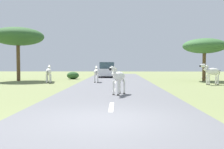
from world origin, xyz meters
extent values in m
plane|color=olive|center=(0.00, 0.00, 0.00)|extent=(90.00, 90.00, 0.00)
cube|color=slate|center=(0.08, 0.00, 0.03)|extent=(6.00, 64.00, 0.05)
cube|color=silver|center=(0.08, 2.00, 0.05)|extent=(0.16, 2.00, 0.01)
cube|color=silver|center=(0.08, 8.00, 0.05)|extent=(0.16, 2.00, 0.01)
cube|color=silver|center=(0.08, 14.00, 0.05)|extent=(0.16, 2.00, 0.01)
cube|color=silver|center=(0.08, 20.00, 0.05)|extent=(0.16, 2.00, 0.01)
cube|color=silver|center=(0.08, 26.00, 0.05)|extent=(0.16, 2.00, 0.01)
ellipsoid|color=silver|center=(0.38, 5.76, 0.96)|extent=(0.84, 1.11, 0.49)
cylinder|color=silver|center=(0.10, 5.51, 0.40)|extent=(0.14, 0.14, 0.71)
cylinder|color=#28231E|center=(0.10, 5.51, 0.07)|extent=(0.16, 0.16, 0.05)
cylinder|color=silver|center=(0.34, 5.39, 0.40)|extent=(0.14, 0.14, 0.71)
cylinder|color=#28231E|center=(0.34, 5.39, 0.07)|extent=(0.16, 0.16, 0.05)
cylinder|color=silver|center=(0.41, 6.12, 0.40)|extent=(0.14, 0.14, 0.71)
cylinder|color=#28231E|center=(0.41, 6.12, 0.07)|extent=(0.16, 0.16, 0.05)
cylinder|color=silver|center=(0.65, 6.00, 0.40)|extent=(0.14, 0.14, 0.71)
cylinder|color=#28231E|center=(0.65, 6.00, 0.07)|extent=(0.16, 0.16, 0.05)
cylinder|color=silver|center=(0.15, 5.31, 1.22)|extent=(0.34, 0.42, 0.42)
cube|color=black|center=(0.15, 5.31, 1.30)|extent=(0.19, 0.32, 0.29)
ellipsoid|color=silver|center=(0.04, 5.10, 1.37)|extent=(0.37, 0.49, 0.23)
ellipsoid|color=black|center=(-0.04, 4.94, 1.35)|extent=(0.19, 0.20, 0.14)
cone|color=silver|center=(0.03, 5.23, 1.48)|extent=(0.11, 0.11, 0.13)
cone|color=silver|center=(0.15, 5.17, 1.48)|extent=(0.11, 0.11, 0.13)
cylinder|color=black|center=(0.61, 6.22, 0.87)|extent=(0.10, 0.15, 0.42)
ellipsoid|color=silver|center=(-1.49, 14.08, 0.93)|extent=(0.47, 1.02, 0.47)
cylinder|color=silver|center=(-1.38, 14.41, 0.39)|extent=(0.11, 0.11, 0.68)
cylinder|color=#28231E|center=(-1.38, 14.41, 0.07)|extent=(0.12, 0.12, 0.05)
cylinder|color=silver|center=(-1.63, 14.39, 0.39)|extent=(0.11, 0.11, 0.68)
cylinder|color=#28231E|center=(-1.63, 14.39, 0.07)|extent=(0.12, 0.12, 0.05)
cylinder|color=silver|center=(-1.34, 13.76, 0.39)|extent=(0.11, 0.11, 0.68)
cylinder|color=#28231E|center=(-1.34, 13.76, 0.07)|extent=(0.12, 0.12, 0.05)
cylinder|color=silver|center=(-1.59, 13.74, 0.39)|extent=(0.11, 0.11, 0.68)
cylinder|color=#28231E|center=(-1.59, 13.74, 0.07)|extent=(0.12, 0.12, 0.05)
cylinder|color=silver|center=(-1.52, 14.55, 1.17)|extent=(0.21, 0.37, 0.40)
cube|color=black|center=(-1.52, 14.55, 1.25)|extent=(0.06, 0.33, 0.28)
ellipsoid|color=silver|center=(-1.54, 14.79, 1.32)|extent=(0.21, 0.45, 0.22)
ellipsoid|color=black|center=(-1.55, 14.96, 1.30)|extent=(0.14, 0.16, 0.13)
cone|color=silver|center=(-1.47, 14.68, 1.43)|extent=(0.09, 0.09, 0.13)
cone|color=silver|center=(-1.59, 14.67, 1.43)|extent=(0.09, 0.09, 0.13)
cylinder|color=black|center=(-1.45, 13.58, 0.84)|extent=(0.05, 0.14, 0.40)
ellipsoid|color=silver|center=(-5.45, 13.86, 0.97)|extent=(0.61, 1.15, 0.52)
cylinder|color=silver|center=(-5.37, 14.24, 0.37)|extent=(0.13, 0.13, 0.75)
cylinder|color=#28231E|center=(-5.37, 14.24, 0.02)|extent=(0.14, 0.14, 0.05)
cylinder|color=silver|center=(-5.65, 14.19, 0.37)|extent=(0.13, 0.13, 0.75)
cylinder|color=#28231E|center=(-5.65, 14.19, 0.02)|extent=(0.14, 0.14, 0.05)
cylinder|color=silver|center=(-5.25, 13.53, 0.37)|extent=(0.13, 0.13, 0.75)
cylinder|color=#28231E|center=(-5.25, 13.53, 0.02)|extent=(0.14, 0.14, 0.05)
cylinder|color=silver|center=(-5.53, 13.48, 0.37)|extent=(0.13, 0.13, 0.75)
cylinder|color=#28231E|center=(-5.53, 13.48, 0.02)|extent=(0.14, 0.14, 0.05)
cylinder|color=silver|center=(-5.54, 14.38, 1.23)|extent=(0.26, 0.42, 0.44)
cube|color=black|center=(-5.54, 14.38, 1.32)|extent=(0.10, 0.36, 0.30)
ellipsoid|color=silver|center=(-5.58, 14.63, 1.39)|extent=(0.27, 0.50, 0.24)
ellipsoid|color=black|center=(-5.61, 14.82, 1.38)|extent=(0.16, 0.19, 0.14)
cone|color=silver|center=(-5.49, 14.52, 1.51)|extent=(0.10, 0.10, 0.14)
cone|color=silver|center=(-5.63, 14.50, 1.51)|extent=(0.10, 0.10, 0.14)
cylinder|color=black|center=(-5.36, 13.32, 0.87)|extent=(0.06, 0.16, 0.44)
ellipsoid|color=silver|center=(7.56, 12.38, 1.01)|extent=(1.21, 0.67, 0.54)
cylinder|color=silver|center=(7.17, 12.45, 0.39)|extent=(0.13, 0.13, 0.78)
cylinder|color=#28231E|center=(7.17, 12.45, 0.03)|extent=(0.15, 0.15, 0.05)
cylinder|color=silver|center=(7.22, 12.17, 0.39)|extent=(0.13, 0.13, 0.78)
cylinder|color=#28231E|center=(7.22, 12.17, 0.03)|extent=(0.15, 0.15, 0.05)
cylinder|color=silver|center=(7.90, 12.60, 0.39)|extent=(0.13, 0.13, 0.78)
cylinder|color=#28231E|center=(7.90, 12.60, 0.03)|extent=(0.15, 0.15, 0.05)
cylinder|color=silver|center=(7.96, 12.31, 0.39)|extent=(0.13, 0.13, 0.78)
cylinder|color=#28231E|center=(7.96, 12.31, 0.03)|extent=(0.15, 0.15, 0.05)
cylinder|color=silver|center=(7.02, 12.28, 1.29)|extent=(0.44, 0.28, 0.46)
cube|color=black|center=(7.02, 12.28, 1.39)|extent=(0.38, 0.11, 0.32)
ellipsoid|color=silver|center=(6.76, 12.23, 1.46)|extent=(0.53, 0.30, 0.25)
ellipsoid|color=black|center=(6.56, 12.19, 1.45)|extent=(0.20, 0.18, 0.15)
cone|color=silver|center=(6.87, 12.32, 1.59)|extent=(0.11, 0.11, 0.15)
cone|color=silver|center=(6.89, 12.18, 1.59)|extent=(0.11, 0.11, 0.15)
cylinder|color=black|center=(8.13, 12.49, 0.91)|extent=(0.17, 0.07, 0.46)
cube|color=silver|center=(-0.90, 22.58, 0.63)|extent=(1.84, 4.22, 0.80)
cube|color=#334751|center=(-0.90, 22.38, 1.41)|extent=(1.66, 2.21, 0.76)
cube|color=black|center=(-0.88, 24.74, 0.36)|extent=(1.71, 0.18, 0.24)
cylinder|color=black|center=(0.01, 23.92, 0.39)|extent=(0.23, 0.68, 0.68)
cylinder|color=black|center=(-1.79, 23.94, 0.39)|extent=(0.23, 0.68, 0.68)
cylinder|color=black|center=(-0.01, 21.22, 0.39)|extent=(0.23, 0.68, 0.68)
cylinder|color=black|center=(-1.81, 21.24, 0.39)|extent=(0.23, 0.68, 0.68)
cube|color=red|center=(-1.26, 29.74, 0.63)|extent=(2.06, 4.31, 0.80)
cube|color=#334751|center=(-1.25, 29.54, 1.41)|extent=(1.78, 2.30, 0.76)
cube|color=black|center=(-1.40, 31.89, 0.36)|extent=(1.72, 0.27, 0.24)
cylinder|color=black|center=(-0.45, 31.14, 0.39)|extent=(0.26, 0.69, 0.68)
cylinder|color=black|center=(-2.24, 31.03, 0.39)|extent=(0.26, 0.69, 0.68)
cylinder|color=black|center=(-0.27, 28.45, 0.39)|extent=(0.26, 0.69, 0.68)
cylinder|color=black|center=(-2.07, 28.33, 0.39)|extent=(0.26, 0.69, 0.68)
cylinder|color=brown|center=(8.31, 16.51, 1.28)|extent=(0.31, 0.31, 2.56)
ellipsoid|color=#386633|center=(8.31, 16.51, 3.25)|extent=(3.92, 3.92, 1.37)
cylinder|color=brown|center=(-9.01, 16.44, 1.66)|extent=(0.33, 0.33, 3.31)
ellipsoid|color=#2D5628|center=(-9.01, 16.44, 4.15)|extent=(4.77, 4.77, 1.67)
ellipsoid|color=#2D5628|center=(-4.40, 19.39, 0.38)|extent=(1.27, 1.14, 0.76)
ellipsoid|color=#386633|center=(-4.73, 21.24, 0.25)|extent=(0.82, 0.74, 0.49)
ellipsoid|color=#A89E8C|center=(9.37, 19.69, 0.14)|extent=(0.52, 0.57, 0.28)
camera|label=1|loc=(0.31, -7.07, 1.62)|focal=40.57mm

